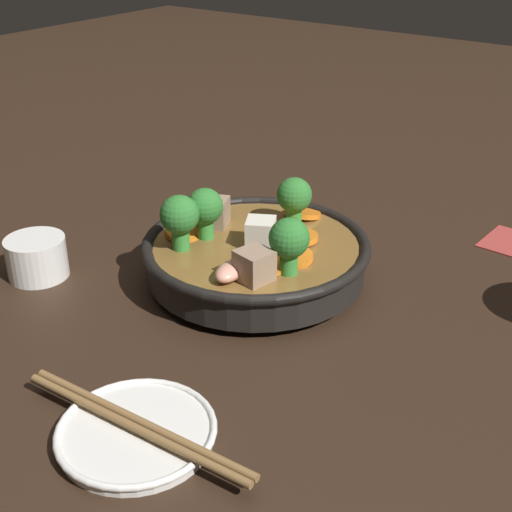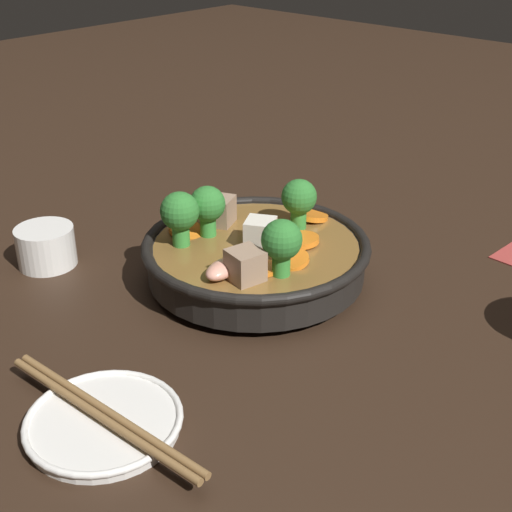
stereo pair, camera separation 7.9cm
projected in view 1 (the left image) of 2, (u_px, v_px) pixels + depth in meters
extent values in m
plane|color=black|center=(256.00, 281.00, 0.81)|extent=(3.00, 3.00, 0.00)
cylinder|color=black|center=(256.00, 277.00, 0.80)|extent=(0.13, 0.13, 0.01)
cylinder|color=black|center=(256.00, 259.00, 0.79)|extent=(0.24, 0.24, 0.04)
torus|color=black|center=(256.00, 244.00, 0.78)|extent=(0.25, 0.25, 0.01)
cylinder|color=brown|center=(256.00, 252.00, 0.79)|extent=(0.23, 0.23, 0.02)
cylinder|color=orange|center=(267.00, 268.00, 0.73)|extent=(0.05, 0.05, 0.01)
cylinder|color=orange|center=(302.00, 213.00, 0.85)|extent=(0.05, 0.05, 0.02)
cylinder|color=orange|center=(183.00, 234.00, 0.80)|extent=(0.05, 0.05, 0.01)
cylinder|color=orange|center=(284.00, 247.00, 0.77)|extent=(0.04, 0.04, 0.01)
cylinder|color=orange|center=(297.00, 238.00, 0.79)|extent=(0.05, 0.05, 0.01)
cylinder|color=orange|center=(295.00, 258.00, 0.75)|extent=(0.05, 0.05, 0.01)
cylinder|color=green|center=(181.00, 238.00, 0.77)|extent=(0.02, 0.02, 0.03)
sphere|color=#2D752D|center=(179.00, 215.00, 0.76)|extent=(0.04, 0.04, 0.04)
cylinder|color=green|center=(206.00, 228.00, 0.79)|extent=(0.02, 0.02, 0.02)
sphere|color=#2D752D|center=(205.00, 206.00, 0.78)|extent=(0.04, 0.04, 0.04)
cylinder|color=green|center=(294.00, 216.00, 0.82)|extent=(0.02, 0.02, 0.02)
sphere|color=#2D752D|center=(294.00, 195.00, 0.81)|extent=(0.04, 0.04, 0.04)
cylinder|color=green|center=(289.00, 262.00, 0.72)|extent=(0.02, 0.02, 0.02)
sphere|color=#2D752D|center=(289.00, 238.00, 0.71)|extent=(0.04, 0.04, 0.04)
cube|color=#9E7F66|center=(254.00, 265.00, 0.71)|extent=(0.04, 0.04, 0.03)
cube|color=silver|center=(260.00, 233.00, 0.77)|extent=(0.04, 0.04, 0.03)
cube|color=#9E7F66|center=(214.00, 212.00, 0.82)|extent=(0.04, 0.04, 0.03)
ellipsoid|color=#EA9E84|center=(231.00, 271.00, 0.71)|extent=(0.03, 0.05, 0.02)
cylinder|color=white|center=(137.00, 435.00, 0.57)|extent=(0.12, 0.12, 0.01)
torus|color=white|center=(136.00, 430.00, 0.57)|extent=(0.13, 0.13, 0.01)
cylinder|color=white|center=(37.00, 257.00, 0.81)|extent=(0.07, 0.07, 0.05)
cylinder|color=brown|center=(35.00, 246.00, 0.80)|extent=(0.06, 0.06, 0.00)
cylinder|color=olive|center=(139.00, 421.00, 0.57)|extent=(0.23, 0.02, 0.01)
cylinder|color=olive|center=(132.00, 426.00, 0.57)|extent=(0.23, 0.02, 0.01)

